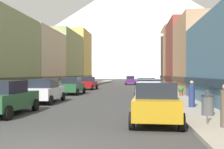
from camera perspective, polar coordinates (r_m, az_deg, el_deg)
sidewalk_left at (r=43.44m, az=-7.02°, el=-2.64°), size 2.50×100.00×0.15m
sidewalk_right at (r=42.56m, az=9.67°, el=-2.69°), size 2.50×100.00×0.15m
storefront_left_2 at (r=37.46m, az=-17.41°, el=2.60°), size 8.18×10.65×7.85m
storefront_left_3 at (r=48.50m, az=-12.19°, el=2.86°), size 8.41×12.66×9.30m
storefront_left_4 at (r=59.92m, az=-9.62°, el=3.28°), size 10.10×9.81×11.33m
storefront_right_2 at (r=31.69m, az=19.04°, el=3.38°), size 6.35×9.42×8.21m
storefront_right_3 at (r=41.18m, az=16.36°, el=3.70°), size 7.08×9.14×9.80m
storefront_right_4 at (r=50.66m, az=15.05°, el=3.34°), size 8.45×9.18×10.39m
car_left_0 at (r=15.33m, az=-21.17°, el=-4.48°), size 2.11×4.42×1.78m
car_left_1 at (r=20.89m, az=-13.76°, el=-3.27°), size 2.13×4.43×1.78m
car_left_2 at (r=29.04m, az=-8.28°, el=-2.34°), size 2.10×4.42×1.78m
car_left_3 at (r=38.07m, az=-5.02°, el=-1.78°), size 2.19×4.46×1.78m
car_right_0 at (r=12.05m, az=9.06°, el=-5.71°), size 2.24×4.48×1.78m
car_right_1 at (r=19.34m, az=7.64°, el=-3.54°), size 2.06×4.40×1.78m
car_right_2 at (r=26.32m, az=7.02°, el=-2.59°), size 2.08×4.41×1.78m
car_driving_0 at (r=56.36m, az=3.87°, el=-1.18°), size 2.06×4.40×1.78m
parking_meter_near at (r=11.50m, az=19.13°, el=-5.42°), size 0.14×0.10×1.33m
trash_bin_right at (r=13.94m, az=19.23°, el=-5.99°), size 0.59×0.59×0.98m
potted_plant_0 at (r=16.74m, az=19.14°, el=-5.11°), size 0.55×0.55×0.84m
potted_plant_1 at (r=26.05m, az=14.12°, el=-3.30°), size 0.47×0.47×0.80m
pedestrian_0 at (r=17.14m, az=16.22°, el=-4.09°), size 0.36×0.36×1.58m
streetlamp_right at (r=26.74m, az=10.33°, el=4.07°), size 0.36×0.36×5.86m
mountain_backdrop at (r=271.81m, az=5.81°, el=10.38°), size 287.56×287.56×101.77m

